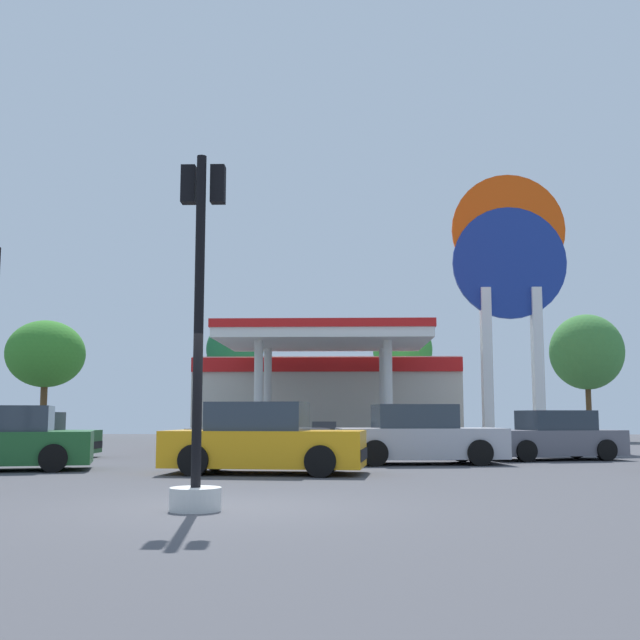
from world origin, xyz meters
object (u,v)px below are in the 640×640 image
tree_1 (235,350)px  tree_3 (587,352)px  car_3 (264,441)px  car_6 (552,437)px  car_1 (31,437)px  tree_0 (46,354)px  traffic_signal_2 (198,381)px  station_pole_sign (510,274)px  car_5 (256,436)px  car_2 (0,441)px  car_0 (419,437)px  tree_2 (403,350)px

tree_1 → tree_3: 19.19m
car_3 → tree_1: 26.41m
car_3 → tree_3: size_ratio=0.71×
car_6 → tree_1: size_ratio=0.66×
car_1 → car_3: car_3 is taller
car_3 → tree_0: (-14.47, 23.93, 3.92)m
car_3 → tree_0: 28.24m
traffic_signal_2 → tree_3: (14.99, 30.82, 2.86)m
station_pole_sign → traffic_signal_2: station_pole_sign is taller
station_pole_sign → tree_1: 17.69m
car_3 → station_pole_sign: bearing=58.0°
traffic_signal_2 → car_6: bearing=57.1°
tree_3 → car_5: bearing=-131.6°
car_2 → tree_0: 24.81m
car_0 → tree_1: (-8.26, 21.97, 4.26)m
car_3 → tree_1: (-4.33, 25.70, 4.26)m
car_3 → tree_2: (4.96, 23.43, 4.05)m
car_2 → car_6: bearing=19.3°
traffic_signal_2 → tree_2: bearing=80.3°
car_0 → car_6: car_0 is taller
station_pole_sign → car_2: 21.18m
car_2 → traffic_signal_2: traffic_signal_2 is taller
station_pole_sign → car_0: size_ratio=2.39×
tree_2 → car_6: bearing=-79.7°
car_3 → tree_3: bearing=58.2°
car_5 → tree_3: tree_3 is taller
car_5 → tree_1: bearing=100.0°
car_2 → car_5: 7.80m
car_2 → traffic_signal_2: bearing=-51.2°
car_0 → tree_1: size_ratio=0.71×
tree_0 → tree_3: bearing=-0.3°
car_2 → car_3: size_ratio=0.99×
car_2 → tree_3: (21.28, 23.02, 3.97)m
tree_1 → traffic_signal_2: bearing=-82.9°
tree_0 → tree_3: size_ratio=0.97×
car_3 → tree_1: bearing=99.6°
tree_2 → tree_3: bearing=2.0°
car_5 → station_pole_sign: bearing=39.2°
car_5 → tree_0: 22.74m
tree_2 → tree_3: size_ratio=0.96×
car_0 → car_5: 5.37m
tree_2 → car_5: bearing=-108.6°
station_pole_sign → tree_0: (-23.20, 9.95, -2.52)m
car_3 → tree_2: 24.29m
tree_1 → tree_3: (19.09, -1.93, -0.32)m
car_5 → tree_2: tree_2 is taller
tree_1 → tree_2: (9.29, -2.28, -0.21)m
car_2 → car_1: bearing=105.0°
tree_1 → tree_2: size_ratio=1.04×
car_0 → car_2: size_ratio=1.01×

